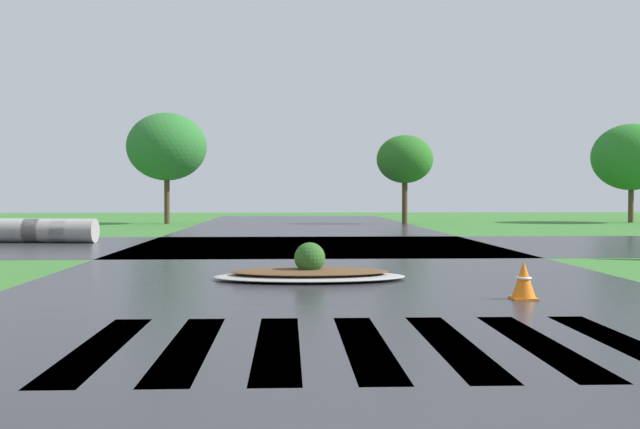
{
  "coord_description": "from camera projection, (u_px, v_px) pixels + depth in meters",
  "views": [
    {
      "loc": [
        -0.79,
        -3.97,
        1.56
      ],
      "look_at": [
        -0.15,
        11.63,
        1.14
      ],
      "focal_mm": 43.97,
      "sensor_mm": 36.0,
      "label": 1
    }
  ],
  "objects": [
    {
      "name": "drainage_pipe_stack",
      "position": [
        47.0,
        231.0,
        24.78
      ],
      "size": [
        3.22,
        1.12,
        0.77
      ],
      "color": "#9E9B93",
      "rests_on": "ground"
    },
    {
      "name": "crosswalk_stripes",
      "position": [
        365.0,
        345.0,
        8.04
      ],
      "size": [
        5.85,
        3.51,
        0.01
      ],
      "color": "white",
      "rests_on": "ground"
    },
    {
      "name": "traffic_cone",
      "position": [
        524.0,
        281.0,
        11.52
      ],
      "size": [
        0.37,
        0.37,
        0.58
      ],
      "color": "orange",
      "rests_on": "ground"
    },
    {
      "name": "asphalt_cross_road",
      "position": [
        315.0,
        246.0,
        23.39
      ],
      "size": [
        90.0,
        9.67,
        0.01
      ],
      "primitive_type": "cube",
      "color": "#2B2B30",
      "rests_on": "ground"
    },
    {
      "name": "background_treeline",
      "position": [
        261.0,
        151.0,
        40.15
      ],
      "size": [
        42.64,
        5.67,
        5.76
      ],
      "color": "#4C3823",
      "rests_on": "ground"
    },
    {
      "name": "asphalt_roadway",
      "position": [
        332.0,
        280.0,
        14.03
      ],
      "size": [
        10.74,
        80.0,
        0.01
      ],
      "primitive_type": "cube",
      "color": "#2B2B30",
      "rests_on": "ground"
    },
    {
      "name": "median_island",
      "position": [
        310.0,
        273.0,
        14.12
      ],
      "size": [
        3.46,
        1.74,
        0.68
      ],
      "color": "#9E9B93",
      "rests_on": "ground"
    }
  ]
}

